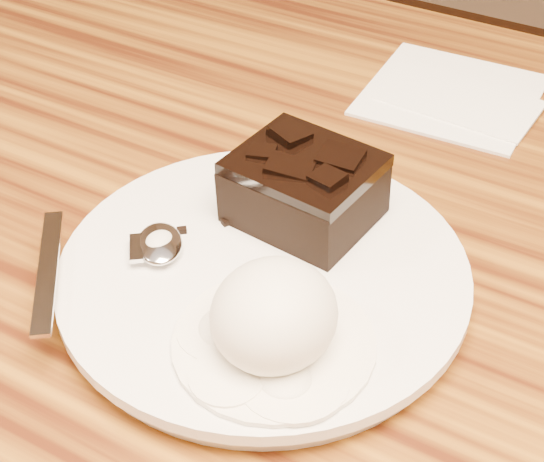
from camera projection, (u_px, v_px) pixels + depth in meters
The scene contains 9 objects.
plate at pixel (264, 279), 0.50m from camera, with size 0.24×0.24×0.02m, color silver.
brownie at pixel (304, 193), 0.52m from camera, with size 0.08×0.07×0.04m, color black.
ice_cream_scoop at pixel (274, 315), 0.43m from camera, with size 0.07×0.07×0.06m, color white.
melt_puddle at pixel (274, 344), 0.45m from camera, with size 0.11×0.11×0.00m, color white.
spoon at pixel (160, 246), 0.50m from camera, with size 0.03×0.16×0.01m, color silver, non-canonical shape.
napkin at pixel (451, 93), 0.68m from camera, with size 0.13×0.13×0.01m, color white.
crumb_a at pixel (227, 222), 0.53m from camera, with size 0.01×0.01×0.00m, color black.
crumb_b at pixel (340, 354), 0.44m from camera, with size 0.01×0.01×0.00m, color black.
crumb_c at pixel (182, 231), 0.52m from camera, with size 0.01×0.00×0.00m, color black.
Camera 1 is at (0.10, -0.33, 1.10)m, focal length 55.72 mm.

